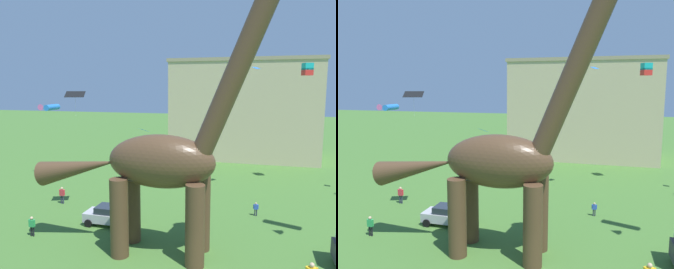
# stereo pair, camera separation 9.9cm
# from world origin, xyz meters

# --- Properties ---
(dinosaur_sculpture) EXTENTS (16.53, 3.50, 17.28)m
(dinosaur_sculpture) POSITION_xyz_m (-1.43, 4.94, 6.25)
(dinosaur_sculpture) COLOR #513823
(dinosaur_sculpture) RESTS_ON ground_plane
(parked_sedan_left) EXTENTS (4.21, 2.00, 1.55)m
(parked_sedan_left) POSITION_xyz_m (-6.53, 8.32, 0.81)
(parked_sedan_left) COLOR #B7B7BC
(parked_sedan_left) RESTS_ON ground_plane
(person_vendor_side) EXTENTS (0.44, 0.20, 1.19)m
(person_vendor_side) POSITION_xyz_m (4.67, 13.34, 0.72)
(person_vendor_side) COLOR #2D3347
(person_vendor_side) RESTS_ON ground_plane
(person_strolling_adult) EXTENTS (0.60, 0.27, 1.61)m
(person_strolling_adult) POSITION_xyz_m (-13.12, 11.71, 0.98)
(person_strolling_adult) COLOR #2D3347
(person_strolling_adult) RESTS_ON ground_plane
(person_near_flyer) EXTENTS (0.57, 0.25, 1.52)m
(person_near_flyer) POSITION_xyz_m (-11.28, 4.82, 0.92)
(person_near_flyer) COLOR black
(person_near_flyer) RESTS_ON ground_plane
(kite_far_right) EXTENTS (1.90, 1.61, 2.11)m
(kite_far_right) POSITION_xyz_m (-10.39, 10.08, 10.39)
(kite_far_right) COLOR black
(kite_high_right) EXTENTS (2.15, 2.52, 0.73)m
(kite_high_right) POSITION_xyz_m (-19.53, 19.82, 8.58)
(kite_high_right) COLOR #287AE5
(kite_mid_right) EXTENTS (1.20, 1.20, 1.33)m
(kite_mid_right) POSITION_xyz_m (9.50, 24.38, 12.90)
(kite_mid_right) COLOR #19B2B7
(kite_high_left) EXTENTS (1.67, 1.69, 0.39)m
(kite_high_left) POSITION_xyz_m (-9.65, 25.51, 5.46)
(kite_high_left) COLOR #287AE5
(kite_near_low) EXTENTS (0.93, 0.97, 0.21)m
(kite_near_low) POSITION_xyz_m (4.17, 20.20, 12.89)
(kite_near_low) COLOR #287AE5
(background_building_block) EXTENTS (22.12, 11.67, 15.15)m
(background_building_block) POSITION_xyz_m (2.21, 39.23, 7.58)
(background_building_block) COLOR #CCB78E
(background_building_block) RESTS_ON ground_plane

